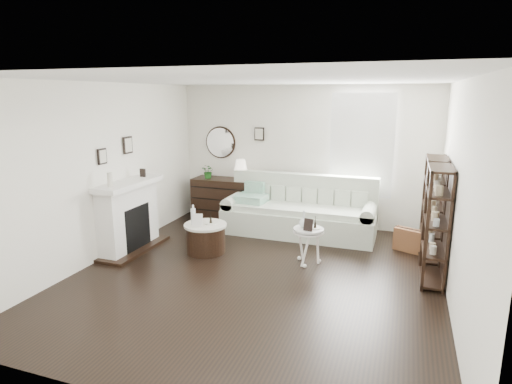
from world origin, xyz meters
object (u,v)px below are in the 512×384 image
at_px(sofa, 299,215).
at_px(drum_table, 206,238).
at_px(dresser, 224,199).
at_px(pedestal_table, 309,231).

relative_size(sofa, drum_table, 3.99).
distance_m(sofa, drum_table, 1.90).
height_order(dresser, drum_table, dresser).
relative_size(dresser, drum_table, 1.84).
xyz_separation_m(sofa, dresser, (-1.68, 0.39, 0.07)).
relative_size(dresser, pedestal_table, 2.26).
height_order(dresser, pedestal_table, dresser).
bearing_deg(dresser, sofa, -12.93).
distance_m(dresser, pedestal_table, 2.80).
distance_m(drum_table, pedestal_table, 1.70).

